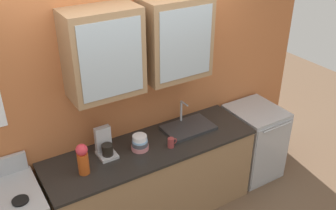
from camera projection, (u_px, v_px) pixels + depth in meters
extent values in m
cube|color=#B76638|center=(132.00, 86.00, 3.92)|extent=(4.35, 0.10, 2.82)
cube|color=#93704C|center=(103.00, 53.00, 3.33)|extent=(0.66, 0.36, 0.79)
cube|color=#9EADB7|center=(112.00, 60.00, 3.19)|extent=(0.56, 0.01, 0.67)
cube|color=#93704C|center=(175.00, 38.00, 3.67)|extent=(0.66, 0.36, 0.79)
cube|color=#9EADB7|center=(186.00, 44.00, 3.53)|extent=(0.56, 0.01, 0.67)
cube|color=#93704C|center=(153.00, 182.00, 4.10)|extent=(2.18, 0.66, 0.87)
cube|color=black|center=(152.00, 147.00, 3.88)|extent=(2.20, 0.68, 0.03)
cylinder|color=black|center=(20.00, 201.00, 3.18)|extent=(0.14, 0.14, 0.02)
cube|color=#2D2D30|center=(188.00, 127.00, 4.16)|extent=(0.54, 0.35, 0.03)
cylinder|color=#ADAFB5|center=(181.00, 111.00, 4.20)|extent=(0.02, 0.02, 0.24)
cylinder|color=#ADAFB5|center=(184.00, 103.00, 4.09)|extent=(0.02, 0.12, 0.02)
cylinder|color=#D87F84|center=(140.00, 147.00, 3.82)|extent=(0.17, 0.17, 0.05)
cylinder|color=#4C4C54|center=(140.00, 144.00, 3.80)|extent=(0.16, 0.16, 0.05)
cylinder|color=#8CB7E0|center=(140.00, 141.00, 3.79)|extent=(0.15, 0.15, 0.04)
cylinder|color=white|center=(140.00, 138.00, 3.77)|extent=(0.14, 0.14, 0.05)
cylinder|color=#BF4C19|center=(83.00, 163.00, 3.46)|extent=(0.10, 0.10, 0.21)
sphere|color=#D8333F|center=(82.00, 150.00, 3.39)|extent=(0.11, 0.11, 0.11)
cylinder|color=#993838|center=(171.00, 143.00, 3.84)|extent=(0.07, 0.07, 0.10)
torus|color=#993838|center=(174.00, 141.00, 3.85)|extent=(0.06, 0.01, 0.06)
cube|color=#ADAFB5|center=(253.00, 141.00, 4.74)|extent=(0.57, 0.63, 0.89)
cube|color=#ADAFB5|center=(272.00, 154.00, 4.51)|extent=(0.54, 0.01, 0.80)
cylinder|color=#ADAFB5|center=(278.00, 127.00, 4.30)|extent=(0.43, 0.02, 0.02)
cube|color=#B7B7BC|center=(107.00, 155.00, 3.73)|extent=(0.17, 0.20, 0.03)
cylinder|color=black|center=(107.00, 150.00, 3.68)|extent=(0.11, 0.11, 0.11)
cube|color=#B7B7BC|center=(103.00, 139.00, 3.71)|extent=(0.15, 0.06, 0.26)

